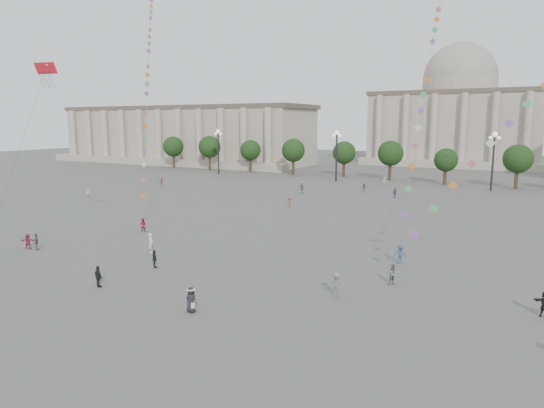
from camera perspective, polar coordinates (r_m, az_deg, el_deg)
The scene contains 28 objects.
ground at distance 35.96m, azimuth -11.39°, elevation -10.71°, with size 360.00×360.00×0.00m, color #514F4D.
hall_west at distance 153.97m, azimuth -10.44°, elevation 7.99°, with size 84.00×26.22×17.20m.
hall_central at distance 156.41m, azimuth 20.95°, elevation 9.67°, with size 48.30×34.30×35.50m.
tree_row at distance 106.16m, azimuth 16.78°, elevation 5.44°, with size 137.12×5.12×8.00m.
lamp_post_far_west at distance 116.86m, azimuth -6.34°, elevation 7.09°, with size 2.00×0.90×10.65m.
lamp_post_mid_west at distance 102.65m, azimuth 7.61°, elevation 6.73°, with size 2.00×0.90×10.65m.
lamp_post_mid_east at distance 96.01m, azimuth 24.63°, elevation 5.75°, with size 2.00×0.90×10.65m.
person_crowd_0 at distance 82.51m, azimuth 14.25°, elevation 1.28°, with size 0.97×0.41×1.66m, color navy.
person_crowd_1 at distance 86.17m, azimuth -20.81°, elevation 1.31°, with size 0.84×0.65×1.72m, color silver.
person_crowd_2 at distance 96.36m, azimuth -12.86°, elevation 2.51°, with size 1.11×0.64×1.72m, color maroon.
person_crowd_4 at distance 95.96m, azimuth 13.09°, elevation 2.54°, with size 1.81×0.58×1.95m, color silver.
person_crowd_6 at distance 35.38m, azimuth 7.60°, elevation -9.37°, with size 1.18×0.68×1.82m, color slate.
person_crowd_10 at distance 90.25m, azimuth 3.61°, elevation 2.19°, with size 0.54×0.36×1.48m, color silver.
person_crowd_12 at distance 88.16m, azimuth 10.79°, elevation 1.90°, with size 1.48×0.47×1.60m, color slate.
person_crowd_13 at distance 47.86m, azimuth -14.06°, elevation -4.47°, with size 0.70×0.46×1.92m, color silver.
person_crowd_16 at distance 84.68m, azimuth 3.54°, elevation 1.86°, with size 1.14×0.47×1.94m, color slate.
person_crowd_17 at distance 70.85m, azimuth 2.11°, elevation 0.18°, with size 0.98×0.56×1.52m, color #974229.
tourist_1 at distance 42.96m, azimuth -13.66°, elevation -6.31°, with size 0.93×0.39×1.58m, color black.
tourist_2 at distance 53.64m, azimuth -26.78°, elevation -3.94°, with size 1.41×0.45×1.52m, color #972942.
tourist_3 at distance 52.73m, azimuth -25.97°, elevation -4.01°, with size 0.98×0.41×1.67m, color slate.
tourist_4 at distance 39.28m, azimuth -19.75°, elevation -8.05°, with size 0.98×0.41×1.67m, color black.
kite_flyer_0 at distance 57.21m, azimuth -14.96°, elevation -2.40°, with size 0.77×0.60×1.58m, color maroon.
kite_flyer_1 at distance 44.49m, azimuth 14.84°, elevation -5.71°, with size 1.11×0.64×1.72m, color navy.
kite_flyer_2 at distance 38.78m, azimuth 14.10°, elevation -8.03°, with size 0.79×0.62×1.63m, color slate.
hat_person at distance 32.83m, azimuth -9.50°, elevation -10.99°, with size 0.85×0.60×1.71m.
dragon_kite at distance 51.19m, azimuth -25.07°, elevation 13.35°, with size 2.55×5.00×18.33m.
kite_train_west at distance 77.00m, azimuth -14.34°, elevation 15.81°, with size 24.57×29.88×52.97m.
kite_train_mid at distance 69.15m, azimuth 19.04°, elevation 20.68°, with size 5.33×46.53×65.72m.
Camera 1 is at (21.99, -25.62, 12.37)m, focal length 32.00 mm.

